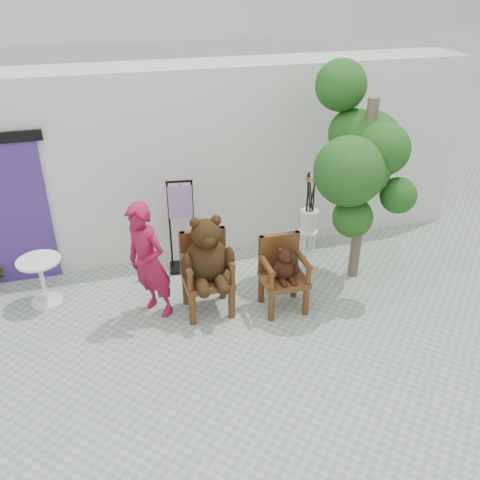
{
  "coord_description": "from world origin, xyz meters",
  "views": [
    {
      "loc": [
        -1.55,
        -4.74,
        4.29
      ],
      "look_at": [
        0.14,
        1.19,
        0.95
      ],
      "focal_mm": 38.0,
      "sensor_mm": 36.0,
      "label": 1
    }
  ],
  "objects": [
    {
      "name": "doorway",
      "position": [
        -3.0,
        2.58,
        1.16
      ],
      "size": [
        1.4,
        0.11,
        2.33
      ],
      "color": "#442776",
      "rests_on": "ground"
    },
    {
      "name": "display_stand",
      "position": [
        -0.51,
        2.19,
        0.58
      ],
      "size": [
        0.49,
        0.41,
        1.51
      ],
      "rotation": [
        0.0,
        0.0,
        -0.14
      ],
      "color": "black",
      "rests_on": "ground"
    },
    {
      "name": "stool_bucket",
      "position": [
        1.55,
        2.08,
        0.64
      ],
      "size": [
        0.32,
        0.32,
        1.45
      ],
      "rotation": [
        0.0,
        0.0,
        -0.09
      ],
      "color": "white",
      "rests_on": "ground"
    },
    {
      "name": "person",
      "position": [
        -1.14,
        1.09,
        0.86
      ],
      "size": [
        0.72,
        0.75,
        1.73
      ],
      "primitive_type": "imported",
      "rotation": [
        0.0,
        0.0,
        -0.89
      ],
      "color": "maroon",
      "rests_on": "ground"
    },
    {
      "name": "chair_big",
      "position": [
        -0.38,
        1.01,
        0.82
      ],
      "size": [
        0.71,
        0.77,
        1.46
      ],
      "color": "#41220D",
      "rests_on": "ground"
    },
    {
      "name": "ground_plane",
      "position": [
        0.0,
        0.0,
        0.0
      ],
      "size": [
        60.0,
        60.0,
        0.0
      ],
      "primitive_type": "plane",
      "color": "gray",
      "rests_on": "ground"
    },
    {
      "name": "cafe_table",
      "position": [
        -2.59,
        1.83,
        0.44
      ],
      "size": [
        0.6,
        0.6,
        0.7
      ],
      "rotation": [
        0.0,
        0.0,
        0.11
      ],
      "color": "white",
      "rests_on": "ground"
    },
    {
      "name": "chair_small",
      "position": [
        0.65,
        0.82,
        0.61
      ],
      "size": [
        0.6,
        0.55,
        1.06
      ],
      "color": "#41220D",
      "rests_on": "ground"
    },
    {
      "name": "tree",
      "position": [
        1.87,
        1.25,
        2.05
      ],
      "size": [
        1.58,
        1.76,
        3.21
      ],
      "rotation": [
        0.0,
        0.0,
        -0.2
      ],
      "color": "#493B2C",
      "rests_on": "ground"
    },
    {
      "name": "back_wall",
      "position": [
        0.0,
        3.1,
        1.5
      ],
      "size": [
        9.0,
        1.0,
        3.0
      ],
      "primitive_type": "cube",
      "color": "silver",
      "rests_on": "ground"
    }
  ]
}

